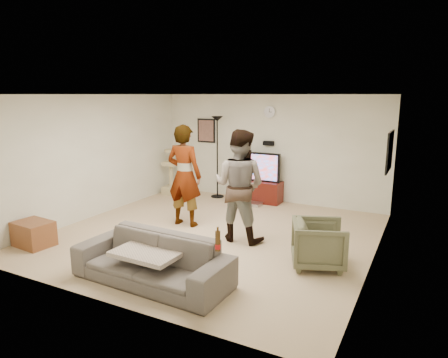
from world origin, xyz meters
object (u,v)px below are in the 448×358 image
at_px(tv_stand, 256,191).
at_px(person_left, 184,176).
at_px(side_table, 34,234).
at_px(floor_lamp, 217,157).
at_px(beer_bottle, 218,241).
at_px(sofa, 152,260).
at_px(armchair, 319,244).
at_px(tv, 257,167).
at_px(person_right, 239,186).
at_px(cat_tree, 171,172).

height_order(tv_stand, person_left, person_left).
bearing_deg(person_left, side_table, 50.27).
height_order(floor_lamp, beer_bottle, floor_lamp).
distance_m(sofa, armchair, 2.42).
relative_size(tv, sofa, 0.52).
height_order(tv, person_right, person_right).
bearing_deg(tv, floor_lamp, -175.83).
bearing_deg(floor_lamp, tv_stand, 4.17).
bearing_deg(armchair, tv_stand, 16.29).
bearing_deg(person_left, sofa, 110.90).
xyz_separation_m(tv, person_left, (-0.54, -2.27, 0.14)).
bearing_deg(sofa, beer_bottle, 1.92).
bearing_deg(cat_tree, tv_stand, 8.85).
relative_size(person_left, side_table, 3.13).
relative_size(tv, cat_tree, 0.98).
bearing_deg(person_right, tv, -73.90).
height_order(cat_tree, side_table, cat_tree).
bearing_deg(tv, person_left, -103.41).
distance_m(floor_lamp, beer_bottle, 5.10).
bearing_deg(tv_stand, armchair, -52.94).
bearing_deg(side_table, cat_tree, 90.26).
bearing_deg(tv, armchair, -52.94).
distance_m(tv_stand, tv, 0.59).
bearing_deg(person_right, side_table, 32.28).
bearing_deg(beer_bottle, sofa, 180.00).
height_order(floor_lamp, side_table, floor_lamp).
relative_size(cat_tree, armchair, 1.53).
bearing_deg(person_right, person_left, -11.10).
bearing_deg(side_table, armchair, 17.35).
distance_m(person_right, armchair, 1.71).
relative_size(cat_tree, person_right, 0.60).
relative_size(floor_lamp, armchair, 2.62).
distance_m(beer_bottle, armchair, 1.82).
distance_m(person_left, armchair, 2.96).
xyz_separation_m(cat_tree, person_right, (2.95, -2.17, 0.38)).
xyz_separation_m(tv_stand, person_left, (-0.54, -2.27, 0.73)).
xyz_separation_m(person_right, armchair, (1.52, -0.47, -0.62)).
distance_m(sofa, side_table, 2.61).
bearing_deg(floor_lamp, armchair, -41.69).
bearing_deg(beer_bottle, floor_lamp, 118.50).
relative_size(floor_lamp, side_table, 3.17).
height_order(person_left, sofa, person_left).
height_order(cat_tree, person_right, person_right).
bearing_deg(cat_tree, side_table, -89.74).
bearing_deg(armchair, person_left, 54.82).
xyz_separation_m(person_left, armchair, (2.80, -0.72, -0.63)).
distance_m(tv_stand, side_table, 4.90).
bearing_deg(tv_stand, tv, 0.00).
bearing_deg(beer_bottle, armchair, 61.47).
bearing_deg(cat_tree, person_left, -49.12).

